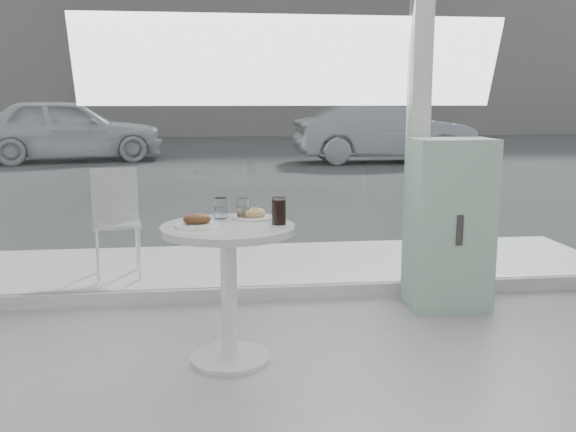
{
  "coord_description": "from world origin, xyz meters",
  "views": [
    {
      "loc": [
        -0.59,
        -1.48,
        1.43
      ],
      "look_at": [
        -0.2,
        1.7,
        0.85
      ],
      "focal_mm": 40.0,
      "sensor_mm": 36.0,
      "label": 1
    }
  ],
  "objects": [
    {
      "name": "storefront",
      "position": [
        0.07,
        3.0,
        1.71
      ],
      "size": [
        5.0,
        0.14,
        3.0
      ],
      "color": "silver",
      "rests_on": "ground"
    },
    {
      "name": "main_table",
      "position": [
        -0.5,
        1.9,
        0.55
      ],
      "size": [
        0.72,
        0.72,
        0.77
      ],
      "color": "white",
      "rests_on": "ground"
    },
    {
      "name": "patio_deck",
      "position": [
        0.0,
        3.8,
        0.03
      ],
      "size": [
        5.6,
        1.6,
        0.05
      ],
      "primitive_type": "cube",
      "color": "white",
      "rests_on": "ground"
    },
    {
      "name": "street",
      "position": [
        0.0,
        16.0,
        -0.0
      ],
      "size": [
        40.0,
        24.0,
        0.0
      ],
      "primitive_type": "cube",
      "color": "#3A3A3A",
      "rests_on": "ground"
    },
    {
      "name": "far_building",
      "position": [
        0.0,
        25.0,
        4.0
      ],
      "size": [
        40.0,
        2.0,
        8.0
      ],
      "primitive_type": "cube",
      "color": "gray",
      "rests_on": "ground"
    },
    {
      "name": "mint_cabinet",
      "position": [
        1.03,
        2.67,
        0.59
      ],
      "size": [
        0.55,
        0.38,
        1.18
      ],
      "rotation": [
        0.0,
        0.0,
        0.01
      ],
      "color": "#92BAA4",
      "rests_on": "ground"
    },
    {
      "name": "patio_chair",
      "position": [
        -1.34,
        3.67,
        0.53
      ],
      "size": [
        0.42,
        0.42,
        0.84
      ],
      "rotation": [
        0.0,
        0.0,
        0.17
      ],
      "color": "white",
      "rests_on": "patio_deck"
    },
    {
      "name": "car_white",
      "position": [
        -3.88,
        14.17,
        0.75
      ],
      "size": [
        4.67,
        2.66,
        1.5
      ],
      "primitive_type": "imported",
      "rotation": [
        0.0,
        0.0,
        1.78
      ],
      "color": "silver",
      "rests_on": "street"
    },
    {
      "name": "car_silver",
      "position": [
        3.46,
        13.06,
        0.68
      ],
      "size": [
        4.14,
        1.45,
        1.37
      ],
      "primitive_type": "imported",
      "rotation": [
        0.0,
        0.0,
        1.57
      ],
      "color": "#9C9EA3",
      "rests_on": "street"
    },
    {
      "name": "plate_fritter",
      "position": [
        -0.66,
        1.89,
        0.8
      ],
      "size": [
        0.24,
        0.24,
        0.07
      ],
      "color": "white",
      "rests_on": "main_table"
    },
    {
      "name": "plate_donut",
      "position": [
        -0.35,
        2.08,
        0.79
      ],
      "size": [
        0.23,
        0.23,
        0.06
      ],
      "color": "white",
      "rests_on": "main_table"
    },
    {
      "name": "water_tumbler_a",
      "position": [
        -0.53,
        2.11,
        0.82
      ],
      "size": [
        0.07,
        0.07,
        0.12
      ],
      "color": "white",
      "rests_on": "main_table"
    },
    {
      "name": "water_tumbler_b",
      "position": [
        -0.41,
        2.07,
        0.82
      ],
      "size": [
        0.07,
        0.07,
        0.12
      ],
      "color": "white",
      "rests_on": "main_table"
    },
    {
      "name": "cola_glass",
      "position": [
        -0.23,
        1.9,
        0.84
      ],
      "size": [
        0.08,
        0.08,
        0.15
      ],
      "color": "white",
      "rests_on": "main_table"
    }
  ]
}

